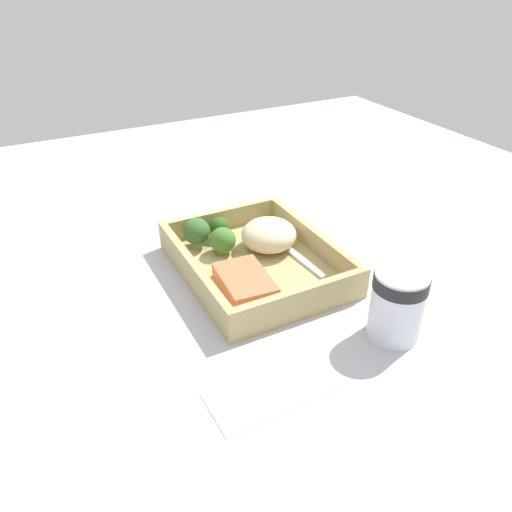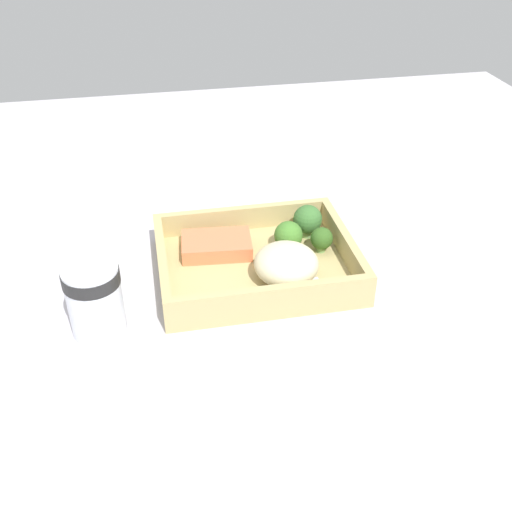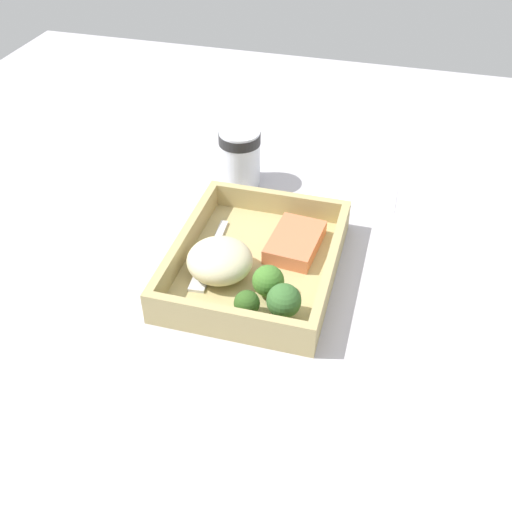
% 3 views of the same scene
% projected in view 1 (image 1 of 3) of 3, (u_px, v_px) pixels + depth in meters
% --- Properties ---
extents(ground_plane, '(1.60, 1.60, 0.02)m').
position_uv_depth(ground_plane, '(256.00, 276.00, 0.78)').
color(ground_plane, '#B5B1B9').
extents(takeout_tray, '(0.27, 0.22, 0.01)m').
position_uv_depth(takeout_tray, '(256.00, 267.00, 0.77)').
color(takeout_tray, tan).
rests_on(takeout_tray, ground_plane).
extents(tray_rim, '(0.27, 0.22, 0.04)m').
position_uv_depth(tray_rim, '(256.00, 254.00, 0.76)').
color(tray_rim, tan).
rests_on(tray_rim, takeout_tray).
extents(salmon_fillet, '(0.11, 0.07, 0.02)m').
position_uv_depth(salmon_fillet, '(245.00, 282.00, 0.71)').
color(salmon_fillet, '#DB724A').
rests_on(salmon_fillet, takeout_tray).
extents(mashed_potatoes, '(0.09, 0.09, 0.05)m').
position_uv_depth(mashed_potatoes, '(269.00, 235.00, 0.80)').
color(mashed_potatoes, beige).
rests_on(mashed_potatoes, takeout_tray).
extents(broccoli_floret_1, '(0.03, 0.03, 0.04)m').
position_uv_depth(broccoli_floret_1, '(220.00, 227.00, 0.83)').
color(broccoli_floret_1, '#76A15D').
rests_on(broccoli_floret_1, takeout_tray).
extents(broccoli_floret_2, '(0.04, 0.04, 0.05)m').
position_uv_depth(broccoli_floret_2, '(197.00, 232.00, 0.80)').
color(broccoli_floret_2, '#79A35E').
rests_on(broccoli_floret_2, takeout_tray).
extents(broccoli_floret_3, '(0.04, 0.04, 0.04)m').
position_uv_depth(broccoli_floret_3, '(223.00, 241.00, 0.79)').
color(broccoli_floret_3, '#819A53').
rests_on(broccoli_floret_3, takeout_tray).
extents(fork, '(0.16, 0.03, 0.00)m').
position_uv_depth(fork, '(290.00, 250.00, 0.80)').
color(fork, silver).
rests_on(fork, takeout_tray).
extents(paper_cup, '(0.07, 0.07, 0.10)m').
position_uv_depth(paper_cup, '(398.00, 302.00, 0.62)').
color(paper_cup, silver).
rests_on(paper_cup, ground_plane).
extents(receipt_slip, '(0.07, 0.15, 0.00)m').
position_uv_depth(receipt_slip, '(272.00, 390.00, 0.57)').
color(receipt_slip, white).
rests_on(receipt_slip, ground_plane).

